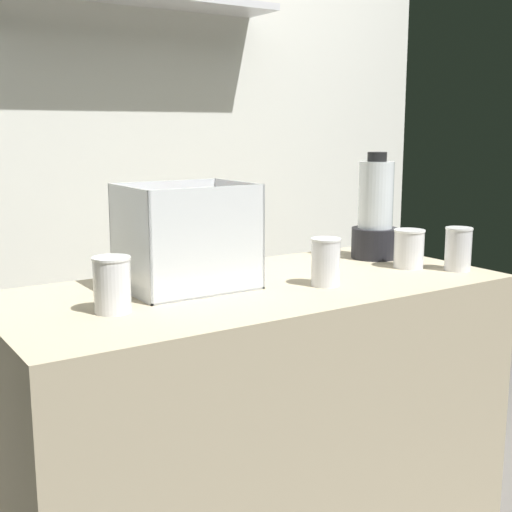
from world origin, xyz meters
The scene contains 8 objects.
counter centered at (0.00, 0.00, 0.45)m, with size 1.40×0.64×0.90m, color tan.
back_wall_unit centered at (0.00, 0.77, 1.27)m, with size 2.60×0.24×2.50m.
carrot_display_bin centered at (-0.18, 0.08, 0.99)m, with size 0.33×0.26×0.28m.
blender_pitcher centered at (0.54, 0.11, 1.04)m, with size 0.15×0.15×0.35m.
juice_cup_mango_far_left centered at (-0.43, -0.05, 0.96)m, with size 0.09×0.09×0.13m.
juice_cup_orange_left centered at (0.15, -0.11, 0.96)m, with size 0.08×0.08×0.13m.
juice_cup_orange_middle centered at (0.52, -0.06, 0.95)m, with size 0.09×0.09×0.12m.
juice_cup_beet_right centered at (0.61, -0.17, 0.96)m, with size 0.08×0.08×0.13m.
Camera 1 is at (-1.00, -1.52, 1.32)m, focal length 47.85 mm.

